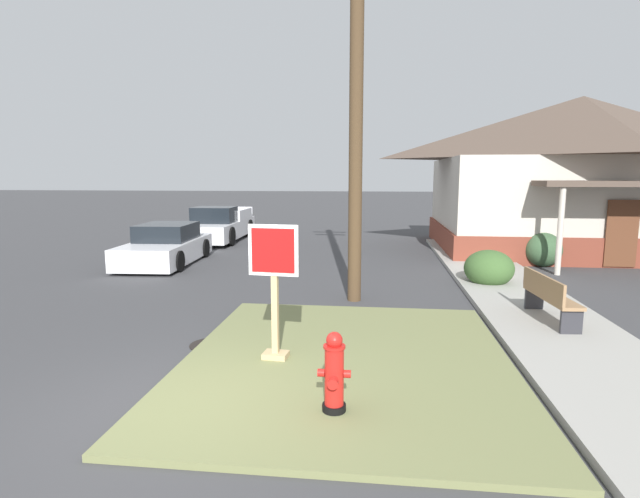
% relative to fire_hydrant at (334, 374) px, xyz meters
% --- Properties ---
extents(ground_plane, '(160.00, 160.00, 0.00)m').
position_rel_fire_hydrant_xyz_m(ground_plane, '(-1.86, -0.13, -0.53)').
color(ground_plane, '#3D3D3F').
extents(grass_corner_patch, '(4.79, 5.75, 0.08)m').
position_rel_fire_hydrant_xyz_m(grass_corner_patch, '(0.04, 1.69, -0.49)').
color(grass_corner_patch, olive).
rests_on(grass_corner_patch, ground).
extents(sidewalk_strip, '(2.20, 18.35, 0.12)m').
position_rel_fire_hydrant_xyz_m(sidewalk_strip, '(3.64, 6.27, -0.47)').
color(sidewalk_strip, '#9E9B93').
rests_on(sidewalk_strip, ground).
extents(fire_hydrant, '(0.38, 0.34, 0.94)m').
position_rel_fire_hydrant_xyz_m(fire_hydrant, '(0.00, 0.00, 0.00)').
color(fire_hydrant, black).
rests_on(fire_hydrant, grass_corner_patch).
extents(stop_sign, '(0.74, 0.31, 2.00)m').
position_rel_fire_hydrant_xyz_m(stop_sign, '(-1.01, 1.54, 0.52)').
color(stop_sign, tan).
rests_on(stop_sign, grass_corner_patch).
extents(manhole_cover, '(0.70, 0.70, 0.02)m').
position_rel_fire_hydrant_xyz_m(manhole_cover, '(-2.22, 2.18, -0.52)').
color(manhole_cover, black).
rests_on(manhole_cover, ground).
extents(parked_sedan_white, '(2.09, 4.25, 1.25)m').
position_rel_fire_hydrant_xyz_m(parked_sedan_white, '(-6.15, 9.35, 0.02)').
color(parked_sedan_white, silver).
rests_on(parked_sedan_white, ground).
extents(pickup_truck_white, '(2.11, 5.31, 1.48)m').
position_rel_fire_hydrant_xyz_m(pickup_truck_white, '(-6.20, 14.82, 0.09)').
color(pickup_truck_white, silver).
rests_on(pickup_truck_white, ground).
extents(street_bench, '(0.54, 1.76, 0.85)m').
position_rel_fire_hydrant_xyz_m(street_bench, '(3.61, 3.88, 0.07)').
color(street_bench, '#93704C').
rests_on(street_bench, sidewalk_strip).
extents(utility_pole, '(1.63, 0.29, 9.28)m').
position_rel_fire_hydrant_xyz_m(utility_pole, '(-0.02, 5.40, 4.30)').
color(utility_pole, '#4C3823').
rests_on(utility_pole, ground).
extents(corner_house, '(10.20, 8.72, 5.55)m').
position_rel_fire_hydrant_xyz_m(corner_house, '(7.69, 13.68, 2.33)').
color(corner_house, brown).
rests_on(corner_house, ground).
extents(shrub_near_porch, '(1.08, 1.08, 1.04)m').
position_rel_fire_hydrant_xyz_m(shrub_near_porch, '(5.53, 10.18, -0.01)').
color(shrub_near_porch, '#385737').
rests_on(shrub_near_porch, ground).
extents(shrub_by_curb, '(1.22, 1.22, 0.93)m').
position_rel_fire_hydrant_xyz_m(shrub_by_curb, '(3.26, 7.16, -0.06)').
color(shrub_by_curb, '#3B5C2C').
rests_on(shrub_by_curb, ground).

